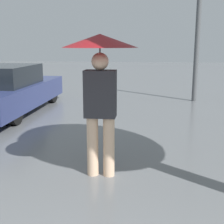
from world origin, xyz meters
The scene contains 3 objects.
pedestrian centered at (-0.16, 3.25, 1.42)m, with size 0.95×0.95×1.86m.
parked_car_farthest centered at (-3.29, 6.98, 0.57)m, with size 1.89×4.34×1.21m.
street_lamp centered at (1.88, 9.14, 2.81)m, with size 0.29×0.29×4.95m.
Camera 1 is at (0.46, -0.66, 1.74)m, focal length 50.00 mm.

